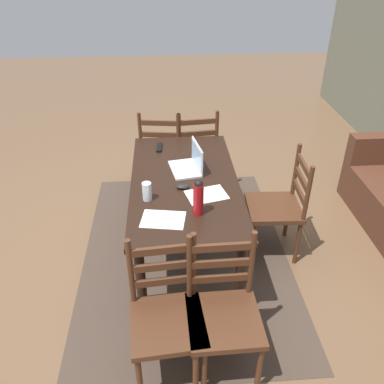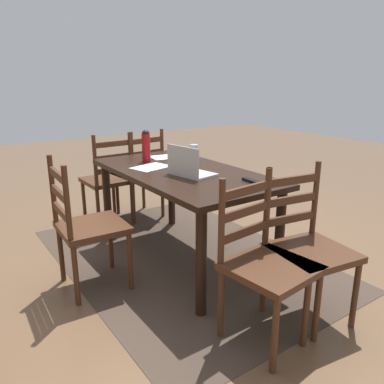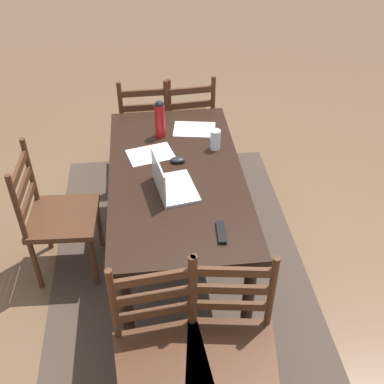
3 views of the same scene
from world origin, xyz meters
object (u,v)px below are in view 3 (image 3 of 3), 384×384
chair_far_head (57,217)px  water_bottle (160,118)px  chair_right_near (186,124)px  tv_remote (221,232)px  dining_table (176,185)px  laptop (169,183)px  computer_mouse (178,160)px  chair_right_far (146,126)px  chair_left_far (161,356)px  chair_left_near (231,349)px  drinking_glass (215,140)px

chair_far_head → water_bottle: bearing=-57.8°
chair_right_near → tv_remote: chair_right_near is taller
dining_table → laptop: (-0.17, 0.06, 0.15)m
dining_table → laptop: bearing=161.5°
computer_mouse → chair_right_near: bearing=-6.6°
chair_right_far → water_bottle: bearing=-171.2°
chair_left_far → chair_left_near: same height
chair_left_far → chair_right_near: bearing=-9.0°
dining_table → drinking_glass: size_ratio=11.56×
computer_mouse → chair_left_far: bearing=173.2°
chair_right_far → laptop: 1.32m
dining_table → chair_left_far: 1.13m
water_bottle → chair_left_far: bearing=176.2°
chair_left_near → chair_right_near: bearing=0.1°
chair_left_near → tv_remote: 0.60m
chair_left_far → chair_far_head: size_ratio=1.00×
chair_far_head → chair_right_far: 1.26m
chair_left_near → laptop: (0.93, 0.23, 0.35)m
chair_left_near → chair_left_far: bearing=90.0°
chair_right_near → drinking_glass: chair_right_near is taller
chair_left_near → computer_mouse: (1.22, 0.15, 0.31)m
chair_right_far → tv_remote: (-1.68, -0.37, 0.30)m
laptop → water_bottle: bearing=1.2°
dining_table → water_bottle: bearing=8.7°
chair_far_head → drinking_glass: chair_far_head is taller
laptop → drinking_glass: (0.43, -0.34, 0.01)m
chair_left_near → chair_right_far: size_ratio=1.00×
dining_table → computer_mouse: computer_mouse is taller
laptop → computer_mouse: (0.29, -0.08, -0.04)m
chair_left_far → laptop: (0.93, -0.12, 0.35)m
laptop → computer_mouse: laptop is taller
chair_right_far → drinking_glass: bearing=-151.6°
laptop → chair_right_near: bearing=-10.3°
dining_table → drinking_glass: (0.25, -0.29, 0.17)m
chair_right_far → laptop: size_ratio=2.68×
water_bottle → computer_mouse: 0.37m
tv_remote → chair_left_near: bearing=91.0°
dining_table → chair_left_near: bearing=-170.9°
computer_mouse → drinking_glass: bearing=-61.0°
drinking_glass → tv_remote: (-0.83, 0.09, -0.06)m
computer_mouse → chair_far_head: bearing=100.5°
chair_right_far → laptop: laptop is taller
chair_far_head → chair_left_near: size_ratio=1.00×
water_bottle → drinking_glass: water_bottle is taller
laptop → tv_remote: (-0.41, -0.25, -0.05)m
laptop → tv_remote: 0.48m
dining_table → tv_remote: size_ratio=9.52×
drinking_glass → laptop: bearing=141.1°
drinking_glass → computer_mouse: (-0.13, 0.27, -0.05)m
chair_left_near → drinking_glass: size_ratio=6.78×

